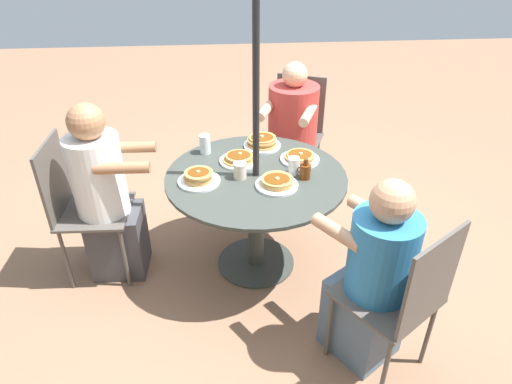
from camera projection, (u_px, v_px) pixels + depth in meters
name	position (u px, v px, depth m)	size (l,w,h in m)	color
ground_plane	(256.00, 262.00, 3.23)	(12.00, 12.00, 0.00)	#8C664C
patio_table	(256.00, 195.00, 2.93)	(1.14, 1.14, 0.72)	#383D38
umbrella_pole	(256.00, 125.00, 2.67)	(0.04, 0.04, 2.11)	black
patio_chair_north	(296.00, 128.00, 3.84)	(0.57, 0.57, 0.97)	#514C47
diner_north	(291.00, 141.00, 3.71)	(0.55, 0.63, 1.15)	beige
patio_chair_east	(79.00, 201.00, 2.88)	(0.45, 0.45, 0.97)	#514C47
diner_east	(107.00, 200.00, 2.89)	(0.52, 0.34, 1.21)	#3D3D42
patio_chair_south	(403.00, 295.00, 2.19)	(0.60, 0.60, 0.97)	#514C47
diner_south	(372.00, 281.00, 2.33)	(0.53, 0.56, 1.12)	slate
pancake_plate_a	(199.00, 178.00, 2.75)	(0.26, 0.26, 0.08)	white
pancake_plate_b	(277.00, 183.00, 2.72)	(0.26, 0.26, 0.06)	white
pancake_plate_c	(239.00, 159.00, 2.97)	(0.26, 0.26, 0.06)	white
pancake_plate_d	(262.00, 142.00, 3.16)	(0.26, 0.26, 0.08)	white
pancake_plate_e	(300.00, 158.00, 3.00)	(0.26, 0.26, 0.06)	white
syrup_bottle	(305.00, 171.00, 2.79)	(0.09, 0.07, 0.13)	#602D0F
coffee_cup	(240.00, 170.00, 2.79)	(0.08, 0.08, 0.10)	beige
drinking_glass_a	(205.00, 144.00, 3.06)	(0.07, 0.07, 0.13)	silver
drinking_glass_b	(294.00, 166.00, 2.83)	(0.07, 0.07, 0.11)	silver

